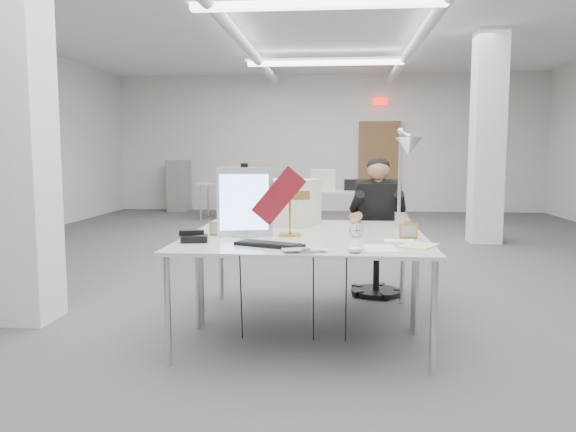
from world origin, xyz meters
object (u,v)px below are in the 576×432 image
object	(u,v)px
desk_main	(302,245)
desk_phone	(194,238)
monitor	(245,202)
beige_monitor	(290,202)
laptop	(306,251)
seated_person	(378,203)
office_chair	(377,246)
bankers_lamp	(290,215)
architect_lamp	(403,172)

from	to	relation	value
desk_main	desk_phone	world-z (taller)	desk_phone
monitor	beige_monitor	distance (m)	0.76
laptop	beige_monitor	world-z (taller)	beige_monitor
seated_person	monitor	distance (m)	1.65
office_chair	seated_person	world-z (taller)	seated_person
laptop	desk_phone	distance (m)	0.90
bankers_lamp	desk_phone	world-z (taller)	bankers_lamp
desk_main	beige_monitor	size ratio (longest dim) A/B	4.32
monitor	architect_lamp	xyz separation A→B (m)	(1.20, 0.41, 0.21)
laptop	bankers_lamp	world-z (taller)	bankers_lamp
architect_lamp	monitor	bearing A→B (deg)	-146.43
desk_main	architect_lamp	bearing A→B (deg)	42.67
desk_main	desk_phone	size ratio (longest dim) A/B	9.84
laptop	beige_monitor	distance (m)	1.40
office_chair	seated_person	size ratio (longest dim) A/B	1.02
office_chair	desk_phone	xyz separation A→B (m)	(-1.38, -1.58, 0.30)
seated_person	beige_monitor	size ratio (longest dim) A/B	2.25
desk_main	monitor	size ratio (longest dim) A/B	3.49
laptop	architect_lamp	world-z (taller)	architect_lamp
seated_person	desk_phone	xyz separation A→B (m)	(-1.38, -1.53, -0.12)
desk_main	seated_person	bearing A→B (deg)	67.94
office_chair	beige_monitor	distance (m)	1.10
laptop	office_chair	bearing A→B (deg)	59.32
desk_main	bankers_lamp	world-z (taller)	bankers_lamp
office_chair	bankers_lamp	xyz separation A→B (m)	(-0.74, -1.24, 0.43)
seated_person	monitor	size ratio (longest dim) A/B	1.82
laptop	desk_phone	world-z (taller)	desk_phone
monitor	desk_main	bearing A→B (deg)	-44.87
beige_monitor	seated_person	bearing A→B (deg)	56.33
seated_person	beige_monitor	world-z (taller)	seated_person
desk_main	desk_phone	xyz separation A→B (m)	(-0.76, 0.01, 0.04)
seated_person	bankers_lamp	size ratio (longest dim) A/B	2.93
monitor	desk_phone	xyz separation A→B (m)	(-0.31, -0.28, -0.23)
laptop	beige_monitor	xyz separation A→B (m)	(-0.21, 1.37, 0.19)
desk_phone	office_chair	bearing A→B (deg)	37.10
seated_person	laptop	xyz separation A→B (m)	(-0.58, -1.92, -0.13)
laptop	architect_lamp	size ratio (longest dim) A/B	0.30
desk_main	laptop	world-z (taller)	laptop
monitor	laptop	distance (m)	0.86
desk_phone	bankers_lamp	bearing A→B (deg)	15.83
seated_person	laptop	size ratio (longest dim) A/B	3.31
desk_main	laptop	size ratio (longest dim) A/B	6.35
office_chair	architect_lamp	xyz separation A→B (m)	(0.13, -0.89, 0.74)
office_chair	desk_phone	distance (m)	2.12
desk_main	seated_person	distance (m)	1.67
beige_monitor	architect_lamp	xyz separation A→B (m)	(0.92, -0.29, 0.27)
desk_main	bankers_lamp	xyz separation A→B (m)	(-0.11, 0.35, 0.17)
architect_lamp	beige_monitor	bearing A→B (deg)	177.23
office_chair	desk_phone	world-z (taller)	office_chair
office_chair	seated_person	bearing A→B (deg)	-92.60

